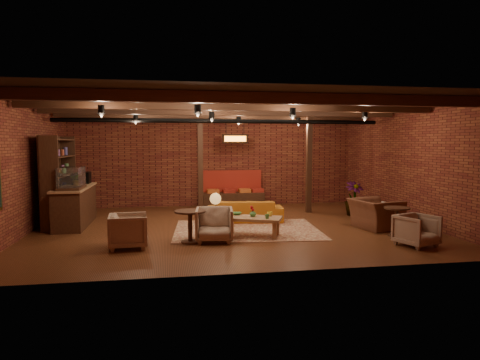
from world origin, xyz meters
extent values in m
plane|color=#3B200E|center=(0.00, 0.00, 0.00)|extent=(10.00, 10.00, 0.00)
cube|color=black|center=(0.00, 0.00, 3.20)|extent=(10.00, 8.00, 0.02)
cube|color=maroon|center=(0.00, 4.00, 1.60)|extent=(10.00, 0.02, 3.20)
cube|color=maroon|center=(0.00, -4.00, 1.60)|extent=(10.00, 0.02, 3.20)
cube|color=maroon|center=(-5.00, 0.00, 1.60)|extent=(0.02, 8.00, 3.20)
cube|color=maroon|center=(5.00, 0.00, 1.60)|extent=(0.02, 8.00, 3.20)
cylinder|color=black|center=(0.00, 1.60, 2.85)|extent=(9.60, 0.12, 0.12)
cube|color=black|center=(-0.60, 2.60, 1.60)|extent=(0.16, 0.16, 3.20)
cube|color=black|center=(2.80, 2.00, 1.60)|extent=(0.16, 0.16, 3.20)
imported|color=#337F33|center=(-4.00, 1.20, 1.22)|extent=(0.35, 0.39, 0.30)
cube|color=orange|center=(0.60, 3.10, 2.35)|extent=(0.86, 0.06, 0.30)
cube|color=maroon|center=(0.34, -0.42, 0.01)|extent=(3.87, 3.09, 0.01)
imported|color=#A95E17|center=(0.51, 0.72, 0.31)|extent=(2.18, 1.08, 0.61)
cube|color=#976E46|center=(0.33, -1.18, 0.43)|extent=(1.51, 1.15, 0.07)
cube|color=#976E46|center=(-0.28, -1.18, 0.20)|extent=(0.09, 0.09, 0.40)
cube|color=#976E46|center=(0.76, -1.62, 0.20)|extent=(0.09, 0.09, 0.40)
cube|color=#976E46|center=(-0.10, -0.74, 0.20)|extent=(0.09, 0.09, 0.40)
cube|color=#976E46|center=(0.94, -1.18, 0.20)|extent=(0.09, 0.09, 0.40)
imported|color=yellow|center=(-0.18, -1.14, 0.52)|extent=(0.18, 0.18, 0.11)
imported|color=#40823B|center=(0.62, -1.48, 0.52)|extent=(0.14, 0.14, 0.10)
imported|color=yellow|center=(0.77, -1.13, 0.52)|extent=(0.18, 0.18, 0.11)
imported|color=#40823B|center=(0.02, -0.81, 0.50)|extent=(0.31, 0.31, 0.06)
imported|color=#40823B|center=(0.35, -1.13, 0.53)|extent=(0.17, 0.17, 0.13)
sphere|color=#A81117|center=(0.35, -1.13, 0.67)|extent=(0.10, 0.10, 0.10)
cube|color=black|center=(-0.43, -0.13, 0.53)|extent=(0.55, 0.55, 0.04)
cylinder|color=black|center=(-0.43, -0.13, 0.25)|extent=(0.04, 0.04, 0.51)
cylinder|color=#A28536|center=(-0.43, -0.13, 0.56)|extent=(0.15, 0.15, 0.02)
cylinder|color=#A28536|center=(-0.43, -0.13, 0.63)|extent=(0.04, 0.04, 0.21)
sphere|color=orange|center=(-0.43, -0.13, 0.78)|extent=(0.30, 0.30, 0.30)
cylinder|color=black|center=(-1.16, -1.58, 0.70)|extent=(0.69, 0.69, 0.04)
cylinder|color=black|center=(-1.16, -1.58, 0.36)|extent=(0.10, 0.10, 0.67)
cylinder|color=black|center=(-1.16, -1.58, 0.02)|extent=(0.41, 0.41, 0.04)
imported|color=beige|center=(-2.47, -1.84, 0.40)|extent=(0.79, 0.83, 0.80)
imported|color=beige|center=(-0.62, -1.56, 0.42)|extent=(0.91, 0.86, 0.85)
imported|color=brown|center=(3.66, -0.79, 0.51)|extent=(0.97, 1.29, 1.02)
cube|color=black|center=(4.40, 0.39, 0.48)|extent=(0.49, 0.49, 0.04)
cylinder|color=black|center=(4.40, 0.39, 0.23)|extent=(0.04, 0.04, 0.46)
imported|color=black|center=(4.40, 0.39, 0.51)|extent=(0.18, 0.24, 0.02)
cylinder|color=black|center=(3.70, -1.76, 0.68)|extent=(0.59, 0.59, 0.04)
cylinder|color=black|center=(3.70, -1.76, 0.34)|extent=(0.09, 0.09, 0.65)
cylinder|color=black|center=(3.70, -1.76, 0.02)|extent=(0.36, 0.36, 0.04)
imported|color=beige|center=(3.62, -2.72, 0.38)|extent=(0.92, 0.89, 0.75)
imported|color=#4C7F4C|center=(3.98, 1.19, 1.55)|extent=(1.97, 1.97, 3.10)
camera|label=1|loc=(-1.64, -10.99, 2.22)|focal=32.00mm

